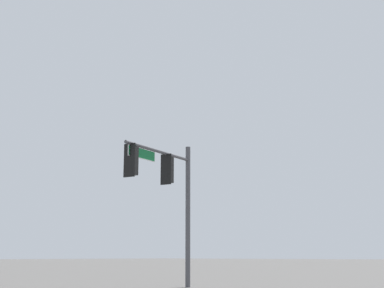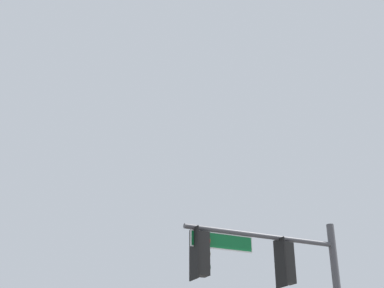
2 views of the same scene
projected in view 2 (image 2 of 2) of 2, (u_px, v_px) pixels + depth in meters
signal_pole_near at (285, 287)px, 14.04m from camera, size 4.65×1.24×6.17m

